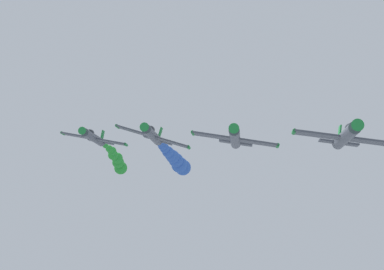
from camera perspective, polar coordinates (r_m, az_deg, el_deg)
The scene contains 6 objects.
airplane_lead at distance 53.10m, azimuth 15.16°, elevation -0.08°, with size 9.51×10.35×2.74m.
airplane_left_inner at distance 60.86m, azimuth 4.33°, elevation -0.22°, with size 9.49×10.35×2.81m.
airplane_right_inner at distance 69.03m, azimuth -3.99°, elevation 0.00°, with size 9.24×10.35×3.39m.
smoke_trail_right_inner at distance 84.85m, azimuth -1.59°, elevation -2.58°, with size 3.39×14.91×3.55m.
airplane_left_outer at distance 80.33m, azimuth -9.85°, elevation -0.23°, with size 9.46×10.35×2.92m.
smoke_trail_left_outer at distance 95.54m, azimuth -7.50°, elevation -2.59°, with size 2.30×13.53×3.69m.
Camera 1 is at (-5.95, 63.24, 63.45)m, focal length 53.29 mm.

